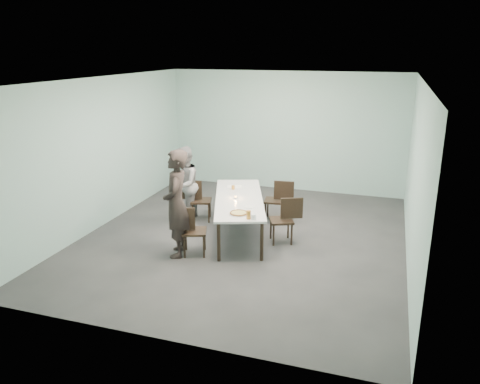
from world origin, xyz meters
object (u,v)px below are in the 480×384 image
(table, at_px, (239,201))
(chair_near_right, at_px, (286,217))
(chair_far_right, at_px, (279,198))
(pizza, at_px, (239,213))
(diner_near, at_px, (176,204))
(beer_glass, at_px, (249,215))
(tealight, at_px, (236,198))
(water_tumbler, at_px, (254,217))
(side_plate, at_px, (249,207))
(amber_tumbler, at_px, (233,187))
(chair_near_left, at_px, (190,228))
(chair_far_left, at_px, (197,198))
(diner_far, at_px, (184,184))

(table, bearing_deg, chair_near_right, -5.81)
(chair_far_right, height_order, pizza, chair_far_right)
(diner_near, relative_size, beer_glass, 12.70)
(tealight, bearing_deg, water_tumbler, -56.57)
(table, height_order, side_plate, side_plate)
(chair_far_right, xyz_separation_m, water_tumbler, (0.05, -2.06, 0.29))
(water_tumbler, bearing_deg, amber_tumbler, 119.80)
(chair_near_right, distance_m, diner_near, 2.09)
(table, relative_size, tealight, 49.13)
(table, distance_m, chair_near_left, 1.30)
(pizza, bearing_deg, chair_near_left, -160.75)
(chair_near_left, relative_size, side_plate, 4.83)
(chair_near_right, distance_m, pizza, 1.07)
(chair_near_left, bearing_deg, chair_far_left, 88.86)
(chair_near_right, height_order, pizza, chair_near_right)
(pizza, xyz_separation_m, beer_glass, (0.23, -0.18, 0.06))
(water_tumbler, bearing_deg, table, 119.78)
(chair_near_right, relative_size, beer_glass, 5.80)
(chair_near_right, distance_m, amber_tumbler, 1.42)
(diner_near, relative_size, pizza, 5.60)
(table, xyz_separation_m, chair_near_right, (0.95, -0.10, -0.19))
(chair_far_left, height_order, beer_glass, beer_glass)
(diner_near, bearing_deg, amber_tumbler, 146.95)
(chair_far_right, bearing_deg, diner_far, 11.67)
(pizza, bearing_deg, chair_near_right, 49.24)
(table, relative_size, chair_near_right, 3.16)
(diner_near, xyz_separation_m, beer_glass, (1.25, 0.19, -0.13))
(table, distance_m, chair_far_left, 1.20)
(chair_near_left, distance_m, diner_near, 0.50)
(table, bearing_deg, tealight, -126.29)
(chair_near_right, bearing_deg, chair_near_left, 12.44)
(water_tumbler, bearing_deg, chair_near_right, 69.82)
(diner_far, distance_m, side_plate, 1.89)
(chair_near_left, distance_m, water_tumbler, 1.18)
(chair_near_left, distance_m, chair_near_right, 1.83)
(diner_near, bearing_deg, pizza, 90.76)
(chair_far_left, bearing_deg, diner_far, -176.22)
(chair_far_left, xyz_separation_m, amber_tumbler, (0.79, 0.03, 0.29))
(diner_near, bearing_deg, tealight, 130.76)
(chair_near_left, relative_size, amber_tumbler, 10.88)
(chair_near_right, relative_size, amber_tumbler, 10.88)
(diner_far, distance_m, beer_glass, 2.35)
(chair_near_right, relative_size, diner_far, 0.54)
(diner_near, height_order, tealight, diner_near)
(beer_glass, distance_m, amber_tumbler, 1.76)
(water_tumbler, bearing_deg, pizza, 151.43)
(diner_near, distance_m, tealight, 1.37)
(table, xyz_separation_m, side_plate, (0.35, -0.46, 0.06))
(side_plate, height_order, water_tumbler, water_tumbler)
(chair_far_left, height_order, diner_far, diner_far)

